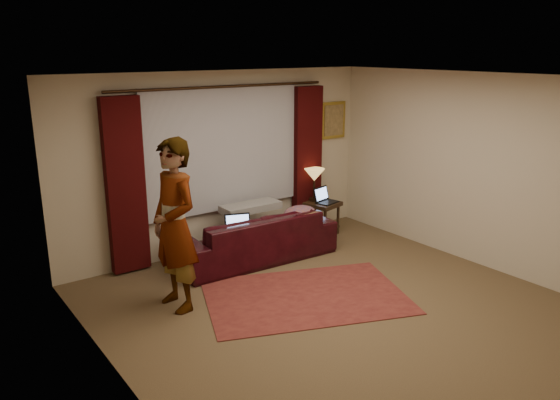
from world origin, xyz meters
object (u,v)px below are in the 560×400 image
object	(u,v)px
sofa	(254,228)
laptop_table	(327,195)
end_table	(322,218)
laptop_sofa	(239,226)
tiffany_lamp	(314,185)
person	(175,226)

from	to	relation	value
sofa	laptop_table	bearing A→B (deg)	-170.73
end_table	laptop_table	xyz separation A→B (m)	(0.03, -0.07, 0.39)
sofa	laptop_sofa	bearing A→B (deg)	25.89
tiffany_lamp	end_table	bearing A→B (deg)	-69.90
sofa	laptop_table	distance (m)	1.53
tiffany_lamp	person	xyz separation A→B (m)	(-2.94, -1.12, 0.19)
end_table	laptop_table	bearing A→B (deg)	-62.73
end_table	tiffany_lamp	bearing A→B (deg)	110.10
end_table	person	xyz separation A→B (m)	(-3.00, -0.97, 0.72)
laptop_sofa	tiffany_lamp	xyz separation A→B (m)	(1.75, 0.54, 0.20)
laptop_sofa	tiffany_lamp	size ratio (longest dim) A/B	0.74
end_table	laptop_table	size ratio (longest dim) A/B	1.48
sofa	end_table	distance (m)	1.50
laptop_sofa	end_table	distance (m)	1.87
person	tiffany_lamp	bearing A→B (deg)	105.96
laptop_table	person	bearing A→B (deg)	-177.18
sofa	laptop_table	xyz separation A→B (m)	(1.50, 0.18, 0.19)
tiffany_lamp	laptop_table	xyz separation A→B (m)	(0.09, -0.22, -0.14)
sofa	laptop_sofa	world-z (taller)	sofa
end_table	person	world-z (taller)	person
laptop_sofa	tiffany_lamp	world-z (taller)	tiffany_lamp
laptop_table	person	size ratio (longest dim) A/B	0.18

